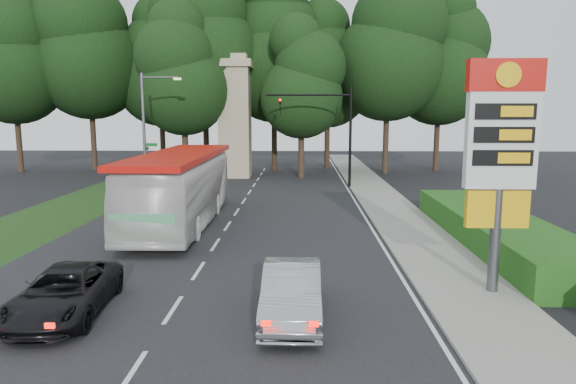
{
  "coord_description": "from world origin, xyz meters",
  "views": [
    {
      "loc": [
        3.49,
        -12.81,
        5.37
      ],
      "look_at": [
        2.97,
        7.61,
        2.2
      ],
      "focal_mm": 32.0,
      "sensor_mm": 36.0,
      "label": 1
    }
  ],
  "objects_px": {
    "transit_bus": "(181,189)",
    "sedan_silver": "(292,292)",
    "suv_charcoal": "(65,292)",
    "gas_station_pylon": "(501,145)",
    "traffic_signal_mast": "(332,123)",
    "monument": "(235,116)",
    "streetlight_signs": "(147,126)"
  },
  "relations": [
    {
      "from": "gas_station_pylon",
      "to": "traffic_signal_mast",
      "type": "height_order",
      "value": "traffic_signal_mast"
    },
    {
      "from": "transit_bus",
      "to": "suv_charcoal",
      "type": "relative_size",
      "value": 2.76
    },
    {
      "from": "traffic_signal_mast",
      "to": "monument",
      "type": "bearing_deg",
      "value": 142.0
    },
    {
      "from": "gas_station_pylon",
      "to": "sedan_silver",
      "type": "height_order",
      "value": "gas_station_pylon"
    },
    {
      "from": "streetlight_signs",
      "to": "transit_bus",
      "type": "distance_m",
      "value": 11.9
    },
    {
      "from": "gas_station_pylon",
      "to": "streetlight_signs",
      "type": "distance_m",
      "value": 25.74
    },
    {
      "from": "gas_station_pylon",
      "to": "suv_charcoal",
      "type": "xyz_separation_m",
      "value": [
        -12.0,
        -1.86,
        -3.82
      ]
    },
    {
      "from": "monument",
      "to": "suv_charcoal",
      "type": "relative_size",
      "value": 2.23
    },
    {
      "from": "gas_station_pylon",
      "to": "monument",
      "type": "height_order",
      "value": "monument"
    },
    {
      "from": "streetlight_signs",
      "to": "suv_charcoal",
      "type": "relative_size",
      "value": 1.77
    },
    {
      "from": "sedan_silver",
      "to": "suv_charcoal",
      "type": "height_order",
      "value": "sedan_silver"
    },
    {
      "from": "gas_station_pylon",
      "to": "sedan_silver",
      "type": "xyz_separation_m",
      "value": [
        -5.94,
        -1.93,
        -3.74
      ]
    },
    {
      "from": "traffic_signal_mast",
      "to": "suv_charcoal",
      "type": "bearing_deg",
      "value": -109.57
    },
    {
      "from": "monument",
      "to": "transit_bus",
      "type": "distance_m",
      "value": 18.89
    },
    {
      "from": "traffic_signal_mast",
      "to": "streetlight_signs",
      "type": "distance_m",
      "value": 12.83
    },
    {
      "from": "traffic_signal_mast",
      "to": "transit_bus",
      "type": "relative_size",
      "value": 0.58
    },
    {
      "from": "traffic_signal_mast",
      "to": "sedan_silver",
      "type": "xyz_separation_m",
      "value": [
        -2.42,
        -23.94,
        -3.96
      ]
    },
    {
      "from": "sedan_silver",
      "to": "traffic_signal_mast",
      "type": "bearing_deg",
      "value": 84.41
    },
    {
      "from": "traffic_signal_mast",
      "to": "monument",
      "type": "relative_size",
      "value": 0.72
    },
    {
      "from": "streetlight_signs",
      "to": "suv_charcoal",
      "type": "bearing_deg",
      "value": -79.16
    },
    {
      "from": "transit_bus",
      "to": "sedan_silver",
      "type": "distance_m",
      "value": 12.68
    },
    {
      "from": "gas_station_pylon",
      "to": "traffic_signal_mast",
      "type": "relative_size",
      "value": 0.95
    },
    {
      "from": "gas_station_pylon",
      "to": "streetlight_signs",
      "type": "bearing_deg",
      "value": 128.96
    },
    {
      "from": "traffic_signal_mast",
      "to": "monument",
      "type": "distance_m",
      "value": 9.76
    },
    {
      "from": "gas_station_pylon",
      "to": "suv_charcoal",
      "type": "bearing_deg",
      "value": -171.2
    },
    {
      "from": "gas_station_pylon",
      "to": "monument",
      "type": "relative_size",
      "value": 0.68
    },
    {
      "from": "traffic_signal_mast",
      "to": "suv_charcoal",
      "type": "relative_size",
      "value": 1.59
    },
    {
      "from": "traffic_signal_mast",
      "to": "streetlight_signs",
      "type": "relative_size",
      "value": 0.9
    },
    {
      "from": "traffic_signal_mast",
      "to": "streetlight_signs",
      "type": "bearing_deg",
      "value": -171.08
    },
    {
      "from": "suv_charcoal",
      "to": "sedan_silver",
      "type": "bearing_deg",
      "value": -5.03
    },
    {
      "from": "sedan_silver",
      "to": "suv_charcoal",
      "type": "distance_m",
      "value": 6.06
    },
    {
      "from": "streetlight_signs",
      "to": "monument",
      "type": "bearing_deg",
      "value": 58.03
    }
  ]
}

